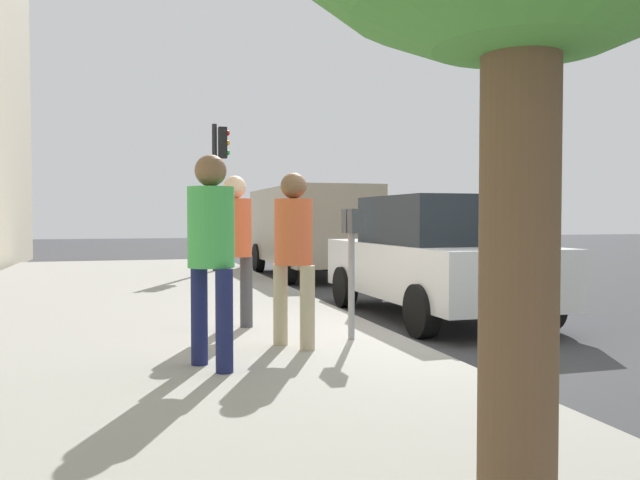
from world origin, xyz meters
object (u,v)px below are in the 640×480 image
(parked_sedan_near, at_px, (435,257))
(traffic_signal, at_px, (219,172))
(pedestrian_bystander, at_px, (211,241))
(pedestrian_at_meter, at_px, (294,245))
(parked_van_far, at_px, (309,226))
(parking_officer, at_px, (235,238))
(parking_meter, at_px, (352,246))

(parked_sedan_near, distance_m, traffic_signal, 8.02)
(pedestrian_bystander, relative_size, parked_sedan_near, 0.42)
(pedestrian_at_meter, bearing_deg, traffic_signal, 55.61)
(parked_van_far, height_order, traffic_signal, traffic_signal)
(parked_sedan_near, xyz_separation_m, traffic_signal, (7.54, 2.15, 1.68))
(parking_officer, height_order, traffic_signal, traffic_signal)
(parking_officer, bearing_deg, parked_van_far, 120.55)
(parking_officer, height_order, parked_van_far, parked_van_far)
(traffic_signal, bearing_deg, parked_sedan_near, -164.06)
(parking_meter, height_order, parked_van_far, parked_van_far)
(parked_sedan_near, bearing_deg, parked_van_far, 0.01)
(pedestrian_at_meter, height_order, parked_sedan_near, pedestrian_at_meter)
(parking_meter, relative_size, parked_van_far, 0.27)
(parking_officer, xyz_separation_m, parked_van_far, (7.97, -3.08, 0.03))
(pedestrian_at_meter, xyz_separation_m, traffic_signal, (9.78, -0.52, 1.38))
(parked_van_far, bearing_deg, traffic_signal, 74.77)
(pedestrian_at_meter, relative_size, traffic_signal, 0.49)
(pedestrian_bystander, distance_m, parked_sedan_near, 4.66)
(parking_meter, relative_size, parked_sedan_near, 0.32)
(parking_officer, distance_m, parked_sedan_near, 3.26)
(pedestrian_at_meter, distance_m, parked_sedan_near, 3.50)
(pedestrian_bystander, height_order, parked_van_far, parked_van_far)
(traffic_signal, bearing_deg, parking_meter, -178.92)
(parked_sedan_near, relative_size, traffic_signal, 1.23)
(parked_van_far, bearing_deg, pedestrian_bystander, 160.09)
(pedestrian_at_meter, bearing_deg, parking_meter, -12.33)
(parked_van_far, bearing_deg, parking_meter, 167.58)
(pedestrian_at_meter, relative_size, parking_officer, 0.98)
(pedestrian_bystander, relative_size, parked_van_far, 0.36)
(parking_meter, bearing_deg, parked_sedan_near, -44.59)
(pedestrian_at_meter, height_order, pedestrian_bystander, pedestrian_bystander)
(parking_officer, relative_size, parked_van_far, 0.35)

